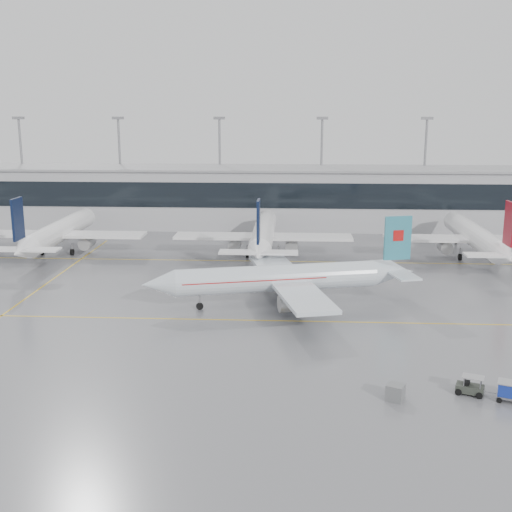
{
  "coord_description": "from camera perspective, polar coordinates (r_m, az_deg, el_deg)",
  "views": [
    {
      "loc": [
        4.65,
        -71.6,
        24.3
      ],
      "look_at": [
        0.0,
        12.0,
        5.0
      ],
      "focal_mm": 45.0,
      "sensor_mm": 36.0,
      "label": 1
    }
  ],
  "objects": [
    {
      "name": "parked_jet_c",
      "position": [
        107.38,
        0.64,
        1.93
      ],
      "size": [
        29.64,
        36.96,
        11.72
      ],
      "rotation": [
        0.0,
        0.0,
        1.57
      ],
      "color": "white",
      "rests_on": "ground"
    },
    {
      "name": "ground",
      "position": [
        75.75,
        -0.51,
        -5.73
      ],
      "size": [
        320.0,
        320.0,
        0.0
      ],
      "primitive_type": "plane",
      "color": "slate",
      "rests_on": "ground"
    },
    {
      "name": "taxi_line_cross",
      "position": [
        96.39,
        -18.02,
        -2.27
      ],
      "size": [
        0.25,
        60.0,
        0.01
      ],
      "primitive_type": "cube",
      "color": "gold",
      "rests_on": "ground"
    },
    {
      "name": "light_masts",
      "position": [
        140.1,
        1.29,
        8.49
      ],
      "size": [
        156.4,
        1.0,
        22.6
      ],
      "color": "gray",
      "rests_on": "ground"
    },
    {
      "name": "terminal",
      "position": [
        134.92,
        1.19,
        5.18
      ],
      "size": [
        180.0,
        15.0,
        12.0
      ],
      "primitive_type": "cube",
      "color": "#A8A8AC",
      "rests_on": "ground"
    },
    {
      "name": "baggage_tug",
      "position": [
        59.88,
        18.48,
        -11.05
      ],
      "size": [
        3.51,
        2.2,
        1.69
      ],
      "rotation": [
        0.0,
        0.0,
        -0.38
      ],
      "color": "#2F342D",
      "rests_on": "ground"
    },
    {
      "name": "terminal_roof",
      "position": [
        134.22,
        1.2,
        7.81
      ],
      "size": [
        182.0,
        16.0,
        0.4
      ],
      "primitive_type": "cube",
      "color": "gray",
      "rests_on": "ground"
    },
    {
      "name": "taxi_line_main",
      "position": [
        75.75,
        -0.51,
        -5.73
      ],
      "size": [
        120.0,
        0.25,
        0.01
      ],
      "primitive_type": "cube",
      "color": "gold",
      "rests_on": "ground"
    },
    {
      "name": "air_canada_jet",
      "position": [
        80.8,
        2.74,
        -2.0
      ],
      "size": [
        34.82,
        27.98,
        10.91
      ],
      "rotation": [
        0.0,
        0.0,
        3.39
      ],
      "color": "silver",
      "rests_on": "ground"
    },
    {
      "name": "terminal_glass",
      "position": [
        127.25,
        1.07,
        5.39
      ],
      "size": [
        180.0,
        0.2,
        5.0
      ],
      "primitive_type": "cube",
      "color": "black",
      "rests_on": "ground"
    },
    {
      "name": "parked_jet_b",
      "position": [
        114.37,
        -17.17,
        2.03
      ],
      "size": [
        29.64,
        36.96,
        11.72
      ],
      "rotation": [
        0.0,
        0.0,
        1.57
      ],
      "color": "white",
      "rests_on": "ground"
    },
    {
      "name": "parked_jet_d",
      "position": [
        111.49,
        18.93,
        1.63
      ],
      "size": [
        29.64,
        36.96,
        11.72
      ],
      "rotation": [
        0.0,
        0.0,
        1.57
      ],
      "color": "white",
      "rests_on": "ground"
    },
    {
      "name": "taxi_line_north",
      "position": [
        104.57,
        0.55,
        -0.45
      ],
      "size": [
        120.0,
        0.25,
        0.01
      ],
      "primitive_type": "cube",
      "color": "gold",
      "rests_on": "ground"
    },
    {
      "name": "gse_unit",
      "position": [
        57.05,
        12.29,
        -11.77
      ],
      "size": [
        1.85,
        1.8,
        1.41
      ],
      "primitive_type": "cube",
      "rotation": [
        0.0,
        0.0,
        -0.45
      ],
      "color": "slate",
      "rests_on": "ground"
    }
  ]
}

